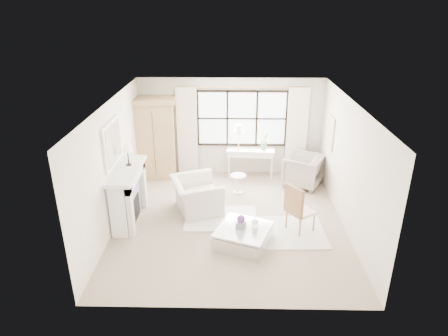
{
  "coord_description": "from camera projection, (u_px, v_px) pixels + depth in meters",
  "views": [
    {
      "loc": [
        0.02,
        -7.8,
        4.64
      ],
      "look_at": [
        -0.14,
        0.2,
        1.21
      ],
      "focal_mm": 32.0,
      "sensor_mm": 36.0,
      "label": 1
    }
  ],
  "objects": [
    {
      "name": "fireplace",
      "position": [
        127.0,
        194.0,
        8.78
      ],
      "size": [
        0.58,
        1.66,
        1.26
      ],
      "color": "silver",
      "rests_on": "ground"
    },
    {
      "name": "coffee_table",
      "position": [
        243.0,
        237.0,
        8.07
      ],
      "size": [
        1.29,
        1.29,
        0.38
      ],
      "rotation": [
        0.0,
        0.0,
        -0.36
      ],
      "color": "silver",
      "rests_on": "floor"
    },
    {
      "name": "window_frame",
      "position": [
        242.0,
        119.0,
        10.86
      ],
      "size": [
        2.5,
        0.04,
        1.5
      ],
      "primitive_type": null,
      "color": "black",
      "rests_on": "wall_back"
    },
    {
      "name": "curtain_rod",
      "position": [
        243.0,
        87.0,
        10.47
      ],
      "size": [
        3.3,
        0.04,
        0.04
      ],
      "primitive_type": "cylinder",
      "rotation": [
        0.0,
        1.57,
        0.0
      ],
      "color": "#AF843C",
      "rests_on": "wall_back"
    },
    {
      "name": "ceiling",
      "position": [
        231.0,
        103.0,
        7.93
      ],
      "size": [
        5.5,
        5.5,
        0.0
      ],
      "primitive_type": "plane",
      "rotation": [
        3.14,
        0.0,
        0.0
      ],
      "color": "white",
      "rests_on": "ground"
    },
    {
      "name": "planter_flowers",
      "position": [
        241.0,
        219.0,
        7.92
      ],
      "size": [
        0.16,
        0.16,
        0.16
      ],
      "primitive_type": "sphere",
      "color": "#60327D",
      "rests_on": "planter_box"
    },
    {
      "name": "console_table",
      "position": [
        250.0,
        163.0,
        11.12
      ],
      "size": [
        1.33,
        0.55,
        0.8
      ],
      "rotation": [
        0.0,
        0.0,
        -0.08
      ],
      "color": "white",
      "rests_on": "floor"
    },
    {
      "name": "armoire",
      "position": [
        156.0,
        138.0,
        10.8
      ],
      "size": [
        1.19,
        0.82,
        2.24
      ],
      "rotation": [
        0.0,
        0.0,
        0.11
      ],
      "color": "tan",
      "rests_on": "floor"
    },
    {
      "name": "curtain_right",
      "position": [
        297.0,
        133.0,
        10.91
      ],
      "size": [
        0.55,
        0.1,
        2.47
      ],
      "primitive_type": "cube",
      "color": "white",
      "rests_on": "ground"
    },
    {
      "name": "orchid_plant",
      "position": [
        265.0,
        141.0,
        10.84
      ],
      "size": [
        0.34,
        0.32,
        0.49
      ],
      "primitive_type": "imported",
      "rotation": [
        0.0,
        0.0,
        0.47
      ],
      "color": "#5C7A51",
      "rests_on": "console_table"
    },
    {
      "name": "side_table",
      "position": [
        238.0,
        181.0,
        10.14
      ],
      "size": [
        0.4,
        0.4,
        0.51
      ],
      "color": "silver",
      "rests_on": "floor"
    },
    {
      "name": "wall_left",
      "position": [
        113.0,
        165.0,
        8.51
      ],
      "size": [
        0.0,
        5.5,
        5.5
      ],
      "primitive_type": "plane",
      "rotation": [
        1.57,
        0.0,
        1.57
      ],
      "color": "white",
      "rests_on": "ground"
    },
    {
      "name": "planter_box",
      "position": [
        241.0,
        225.0,
        7.97
      ],
      "size": [
        0.22,
        0.22,
        0.13
      ],
      "primitive_type": "cube",
      "rotation": [
        0.0,
        0.0,
        -0.3
      ],
      "color": "slate",
      "rests_on": "coffee_table"
    },
    {
      "name": "console_lamp",
      "position": [
        239.0,
        130.0,
        10.75
      ],
      "size": [
        0.28,
        0.28,
        0.69
      ],
      "color": "#AD893C",
      "rests_on": "console_table"
    },
    {
      "name": "wall_back",
      "position": [
        231.0,
        127.0,
        10.99
      ],
      "size": [
        5.0,
        0.0,
        5.0
      ],
      "primitive_type": "plane",
      "rotation": [
        1.57,
        0.0,
        0.0
      ],
      "color": "beige",
      "rests_on": "ground"
    },
    {
      "name": "curtain_left",
      "position": [
        187.0,
        132.0,
        10.96
      ],
      "size": [
        0.55,
        0.1,
        2.47
      ],
      "primitive_type": "cube",
      "color": "beige",
      "rests_on": "ground"
    },
    {
      "name": "pillar_candle",
      "position": [
        255.0,
        229.0,
        7.84
      ],
      "size": [
        0.1,
        0.1,
        0.12
      ],
      "primitive_type": "cylinder",
      "color": "silver",
      "rests_on": "coffee_table"
    },
    {
      "name": "rug_left",
      "position": [
        221.0,
        218.0,
        9.08
      ],
      "size": [
        1.63,
        1.16,
        0.03
      ],
      "primitive_type": "cube",
      "rotation": [
        0.0,
        0.0,
        0.01
      ],
      "color": "white",
      "rests_on": "floor"
    },
    {
      "name": "wall_right",
      "position": [
        349.0,
        167.0,
        8.41
      ],
      "size": [
        0.0,
        5.5,
        5.5
      ],
      "primitive_type": "plane",
      "rotation": [
        1.57,
        0.0,
        -1.57
      ],
      "color": "beige",
      "rests_on": "ground"
    },
    {
      "name": "floor",
      "position": [
        230.0,
        221.0,
        8.99
      ],
      "size": [
        5.5,
        5.5,
        0.0
      ],
      "primitive_type": "plane",
      "color": "gray",
      "rests_on": "ground"
    },
    {
      "name": "art_frame",
      "position": [
        330.0,
        133.0,
        9.9
      ],
      "size": [
        0.04,
        0.62,
        0.82
      ],
      "primitive_type": "cube",
      "color": "silver",
      "rests_on": "wall_right"
    },
    {
      "name": "window_pane",
      "position": [
        242.0,
        118.0,
        10.86
      ],
      "size": [
        2.4,
        0.02,
        1.5
      ],
      "primitive_type": "cube",
      "color": "silver",
      "rests_on": "wall_back"
    },
    {
      "name": "wall_front",
      "position": [
        230.0,
        237.0,
        5.93
      ],
      "size": [
        5.0,
        0.0,
        5.0
      ],
      "primitive_type": "plane",
      "rotation": [
        -1.57,
        0.0,
        0.0
      ],
      "color": "white",
      "rests_on": "ground"
    },
    {
      "name": "mirror_glass",
      "position": [
        114.0,
        143.0,
        8.31
      ],
      "size": [
        0.02,
        1.0,
        0.8
      ],
      "primitive_type": "cube",
      "color": "silver",
      "rests_on": "wall_left"
    },
    {
      "name": "club_armchair",
      "position": [
        196.0,
        195.0,
        9.3
      ],
      "size": [
        1.37,
        1.46,
        0.77
      ],
      "primitive_type": "imported",
      "rotation": [
        0.0,
        0.0,
        1.9
      ],
      "color": "beige",
      "rests_on": "floor"
    },
    {
      "name": "rug_right",
      "position": [
        283.0,
        232.0,
        8.53
      ],
      "size": [
        1.79,
        1.36,
        0.03
      ],
      "primitive_type": "cube",
      "rotation": [
        0.0,
        0.0,
        0.03
      ],
      "color": "silver",
      "rests_on": "floor"
    },
    {
      "name": "coffee_vase",
      "position": [
        255.0,
        221.0,
        8.09
      ],
      "size": [
        0.16,
        0.16,
        0.16
      ],
      "primitive_type": "imported",
      "rotation": [
        0.0,
        0.0,
        0.08
      ],
      "color": "white",
      "rests_on": "coffee_table"
    },
    {
      "name": "mirror_frame",
      "position": [
        112.0,
        143.0,
        8.31
      ],
      "size": [
        0.05,
        1.15,
        0.95
      ],
      "primitive_type": "cube",
      "color": "white",
      "rests_on": "wall_left"
    },
    {
      "name": "wingback_chair",
      "position": [
        303.0,
        170.0,
        10.56
      ],
      "size": [
        1.24,
        1.23,
        0.84
      ],
      "primitive_type": "imported",
      "rotation": [
        0.0,
        0.0,
        -2.07
      ],
      "color": "#A09787",
      "rests_on": "floor"
    },
    {
      "name": "mantel_lamp",
      "position": [
        127.0,
        148.0,
        8.57
      ],
      "size": [
        0.22,
        0.22,
        0.51
      ],
      "color": "black",
      "rests_on": "fireplace"
    },
    {
      "name": "french_chair",
      "position": [
        299.0,
        218.0,
        8.5
      ],
      "size": [
        0.67,
        0.67,
        1.08
      ],
      "rotation": [
        0.0,
        0.0,
        2.17
      ],
      "color": "#A56C45",
      "rests_on": "floor"
    },
    {
      "name": "art_canvas",
      "position": [
        329.0,
        132.0,
        9.9
      ],
      "size": [
        0.01,
        0.52,
        0.72
      ],
      "primitive_type": "cube",
      "color": "#C2B296",
      "rests_on": "wall_right"
    }
  ]
}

